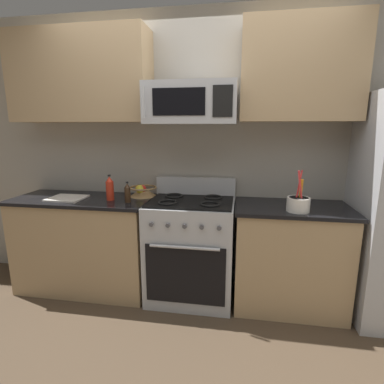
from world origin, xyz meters
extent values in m
plane|color=#473828|center=(0.00, 0.00, 0.00)|extent=(16.00, 16.00, 0.00)
cube|color=#9E998E|center=(0.00, 0.98, 1.30)|extent=(8.00, 0.10, 2.60)
cube|color=tan|center=(-1.04, 0.62, 0.44)|extent=(1.26, 0.55, 0.88)
cube|color=black|center=(-1.04, 0.62, 0.90)|extent=(1.30, 0.59, 0.03)
cube|color=#B2B5BA|center=(0.00, 0.62, 0.46)|extent=(0.76, 0.59, 0.91)
cube|color=black|center=(0.00, 0.32, 0.36)|extent=(0.67, 0.01, 0.51)
cylinder|color=#B2B5BA|center=(0.00, 0.29, 0.62)|extent=(0.57, 0.02, 0.02)
cube|color=black|center=(0.00, 0.62, 0.92)|extent=(0.73, 0.53, 0.02)
cube|color=#B2B5BA|center=(0.00, 0.88, 1.00)|extent=(0.76, 0.06, 0.18)
torus|color=black|center=(-0.18, 0.49, 0.93)|extent=(0.17, 0.17, 0.02)
torus|color=black|center=(0.18, 0.49, 0.93)|extent=(0.17, 0.17, 0.02)
torus|color=black|center=(-0.18, 0.74, 0.93)|extent=(0.17, 0.17, 0.02)
torus|color=black|center=(0.18, 0.74, 0.93)|extent=(0.17, 0.17, 0.02)
cylinder|color=#4C4C51|center=(-0.27, 0.31, 0.79)|extent=(0.04, 0.02, 0.04)
cylinder|color=#4C4C51|center=(-0.14, 0.31, 0.79)|extent=(0.04, 0.02, 0.04)
cylinder|color=#4C4C51|center=(0.00, 0.31, 0.79)|extent=(0.04, 0.02, 0.04)
cylinder|color=#4C4C51|center=(0.14, 0.31, 0.79)|extent=(0.04, 0.02, 0.04)
cylinder|color=#4C4C51|center=(0.27, 0.31, 0.79)|extent=(0.04, 0.02, 0.04)
cube|color=tan|center=(0.87, 0.62, 0.44)|extent=(0.91, 0.55, 0.88)
cube|color=black|center=(0.87, 0.62, 0.90)|extent=(0.95, 0.59, 0.03)
cube|color=#B2B5BA|center=(0.00, 0.65, 1.75)|extent=(0.76, 0.40, 0.33)
cube|color=black|center=(-0.07, 0.44, 1.75)|extent=(0.42, 0.01, 0.21)
cube|color=black|center=(0.27, 0.44, 1.75)|extent=(0.15, 0.01, 0.23)
cylinder|color=#B2B5BA|center=(-0.34, 0.42, 1.75)|extent=(0.02, 0.02, 0.23)
cube|color=tan|center=(-1.04, 0.76, 2.00)|extent=(1.29, 0.34, 0.80)
cube|color=tan|center=(0.87, 0.76, 2.00)|extent=(0.94, 0.34, 0.80)
cylinder|color=white|center=(0.88, 0.47, 0.97)|extent=(0.18, 0.18, 0.11)
cylinder|color=black|center=(0.88, 0.47, 0.98)|extent=(0.15, 0.15, 0.10)
cylinder|color=orange|center=(0.89, 0.47, 1.05)|extent=(0.03, 0.07, 0.24)
cylinder|color=red|center=(0.87, 0.48, 1.08)|extent=(0.06, 0.05, 0.30)
cylinder|color=red|center=(0.88, 0.45, 1.09)|extent=(0.07, 0.03, 0.31)
cone|color=#9E7A4C|center=(-0.50, 0.79, 0.95)|extent=(0.25, 0.25, 0.08)
torus|color=#9E7A4C|center=(-0.50, 0.79, 0.99)|extent=(0.26, 0.26, 0.02)
sphere|color=red|center=(-0.50, 0.76, 0.98)|extent=(0.08, 0.08, 0.08)
sphere|color=orange|center=(-0.53, 0.77, 0.98)|extent=(0.07, 0.07, 0.07)
sphere|color=yellow|center=(-0.51, 0.75, 0.98)|extent=(0.08, 0.08, 0.08)
cube|color=silver|center=(-1.15, 0.55, 0.92)|extent=(0.32, 0.28, 0.02)
cylinder|color=red|center=(-0.74, 0.58, 1.00)|extent=(0.07, 0.07, 0.17)
cone|color=red|center=(-0.74, 0.58, 1.10)|extent=(0.06, 0.06, 0.05)
cylinder|color=black|center=(-0.74, 0.58, 1.14)|extent=(0.03, 0.03, 0.01)
cylinder|color=#382314|center=(-0.55, 0.53, 0.98)|extent=(0.05, 0.05, 0.13)
cone|color=#382314|center=(-0.55, 0.53, 1.06)|extent=(0.05, 0.05, 0.04)
cylinder|color=black|center=(-0.55, 0.53, 1.09)|extent=(0.02, 0.02, 0.01)
camera|label=1|loc=(0.42, -1.90, 1.56)|focal=27.87mm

